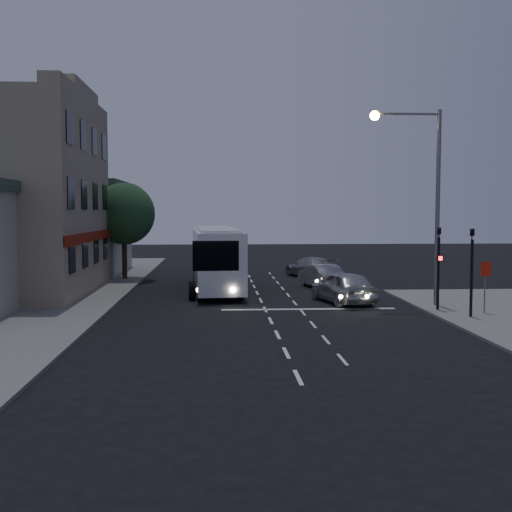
{
  "coord_description": "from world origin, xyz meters",
  "views": [
    {
      "loc": [
        -2.15,
        -26.91,
        4.48
      ],
      "look_at": [
        -0.2,
        5.64,
        2.2
      ],
      "focal_mm": 45.0,
      "sensor_mm": 36.0,
      "label": 1
    }
  ],
  "objects": [
    {
      "name": "car_sedan_b",
      "position": [
        4.12,
        16.12,
        0.69
      ],
      "size": [
        3.4,
        5.16,
        1.39
      ],
      "primitive_type": "imported",
      "rotation": [
        0.0,
        0.0,
        3.47
      ],
      "color": "#98989B",
      "rests_on": "ground"
    },
    {
      "name": "traffic_signal_main",
      "position": [
        7.6,
        0.78,
        2.42
      ],
      "size": [
        0.25,
        0.35,
        4.1
      ],
      "color": "black",
      "rests_on": "sidewalk_near"
    },
    {
      "name": "road_markings",
      "position": [
        1.29,
        3.31,
        0.0
      ],
      "size": [
        8.0,
        30.55,
        0.01
      ],
      "color": "silver",
      "rests_on": "ground"
    },
    {
      "name": "tour_bus",
      "position": [
        -2.25,
        9.38,
        1.92
      ],
      "size": [
        3.07,
        11.67,
        3.55
      ],
      "rotation": [
        0.0,
        0.0,
        0.06
      ],
      "color": "white",
      "rests_on": "ground"
    },
    {
      "name": "car_suv",
      "position": [
        3.95,
        3.8,
        0.8
      ],
      "size": [
        2.91,
        4.98,
        1.59
      ],
      "primitive_type": "imported",
      "rotation": [
        0.0,
        0.0,
        3.37
      ],
      "color": "#B8B9BB",
      "rests_on": "ground"
    },
    {
      "name": "ground",
      "position": [
        0.0,
        0.0,
        0.0
      ],
      "size": [
        120.0,
        120.0,
        0.0
      ],
      "primitive_type": "plane",
      "color": "black"
    },
    {
      "name": "street_tree",
      "position": [
        -8.21,
        15.02,
        4.5
      ],
      "size": [
        4.0,
        4.0,
        6.2
      ],
      "color": "black",
      "rests_on": "sidewalk_far"
    },
    {
      "name": "low_building_north",
      "position": [
        -13.5,
        20.0,
        3.39
      ],
      "size": [
        9.4,
        9.4,
        6.5
      ],
      "color": "#A39E91",
      "rests_on": "sidewalk_far"
    },
    {
      "name": "streetlight",
      "position": [
        7.34,
        2.2,
        5.73
      ],
      "size": [
        3.32,
        0.44,
        9.0
      ],
      "color": "slate",
      "rests_on": "sidewalk_near"
    },
    {
      "name": "regulatory_sign",
      "position": [
        9.3,
        -0.24,
        1.6
      ],
      "size": [
        0.45,
        0.12,
        2.2
      ],
      "color": "slate",
      "rests_on": "sidewalk_near"
    },
    {
      "name": "sidewalk_far",
      "position": [
        -13.0,
        8.0,
        0.06
      ],
      "size": [
        12.0,
        50.0,
        0.12
      ],
      "primitive_type": "cube",
      "color": "slate",
      "rests_on": "ground"
    },
    {
      "name": "car_sedan_a",
      "position": [
        3.87,
        10.04,
        0.7
      ],
      "size": [
        2.28,
        4.47,
        1.41
      ],
      "primitive_type": "imported",
      "rotation": [
        0.0,
        0.0,
        3.34
      ],
      "color": "#9F9FA3",
      "rests_on": "ground"
    },
    {
      "name": "traffic_signal_side",
      "position": [
        8.3,
        -1.2,
        2.42
      ],
      "size": [
        0.18,
        0.15,
        4.1
      ],
      "color": "black",
      "rests_on": "sidewalk_near"
    }
  ]
}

